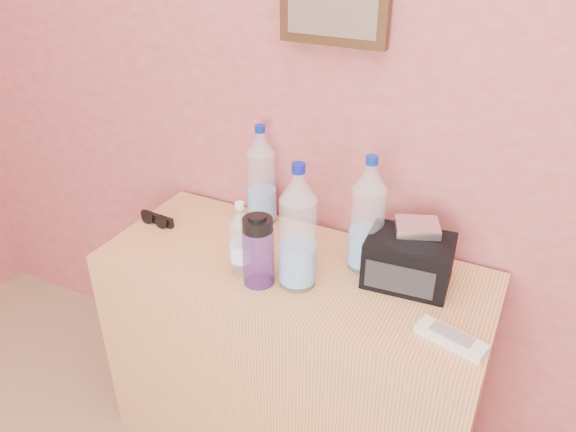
% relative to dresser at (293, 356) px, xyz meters
% --- Properties ---
extents(dresser, '(1.12, 0.47, 0.70)m').
position_rel_dresser_xyz_m(dresser, '(0.00, 0.00, 0.00)').
color(dresser, tan).
rests_on(dresser, ground).
extents(pet_large_b, '(0.09, 0.09, 0.33)m').
position_rel_dresser_xyz_m(pet_large_b, '(-0.20, 0.19, 0.50)').
color(pet_large_b, white).
rests_on(pet_large_b, dresser).
extents(pet_large_c, '(0.09, 0.09, 0.34)m').
position_rel_dresser_xyz_m(pet_large_c, '(0.18, 0.09, 0.50)').
color(pet_large_c, silver).
rests_on(pet_large_c, dresser).
extents(pet_large_d, '(0.10, 0.10, 0.36)m').
position_rel_dresser_xyz_m(pet_large_d, '(0.05, -0.07, 0.51)').
color(pet_large_d, silver).
rests_on(pet_large_d, dresser).
extents(pet_small, '(0.06, 0.06, 0.22)m').
position_rel_dresser_xyz_m(pet_small, '(-0.11, -0.09, 0.45)').
color(pet_small, white).
rests_on(pet_small, dresser).
extents(nalgene_bottle, '(0.08, 0.08, 0.21)m').
position_rel_dresser_xyz_m(nalgene_bottle, '(-0.05, -0.11, 0.45)').
color(nalgene_bottle, '#572986').
rests_on(nalgene_bottle, dresser).
extents(sunglasses, '(0.13, 0.05, 0.03)m').
position_rel_dresser_xyz_m(sunglasses, '(-0.49, 0.01, 0.37)').
color(sunglasses, black).
rests_on(sunglasses, dresser).
extents(ac_remote, '(0.18, 0.10, 0.02)m').
position_rel_dresser_xyz_m(ac_remote, '(0.47, -0.12, 0.36)').
color(ac_remote, white).
rests_on(ac_remote, dresser).
extents(toiletry_bag, '(0.24, 0.18, 0.15)m').
position_rel_dresser_xyz_m(toiletry_bag, '(0.31, 0.07, 0.43)').
color(toiletry_bag, black).
rests_on(toiletry_bag, dresser).
extents(foil_packet, '(0.14, 0.13, 0.02)m').
position_rel_dresser_xyz_m(foil_packet, '(0.32, 0.09, 0.52)').
color(foil_packet, silver).
rests_on(foil_packet, toiletry_bag).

